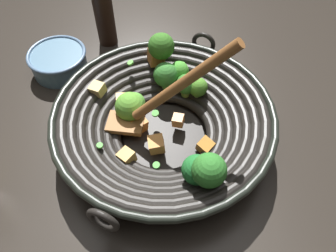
% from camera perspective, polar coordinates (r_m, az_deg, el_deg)
% --- Properties ---
extents(ground_plane, '(4.00, 4.00, 0.00)m').
position_cam_1_polar(ground_plane, '(0.67, -0.71, -2.10)').
color(ground_plane, '#28231E').
extents(wok, '(0.41, 0.41, 0.25)m').
position_cam_1_polar(wok, '(0.62, -0.73, 0.93)').
color(wok, black).
rests_on(wok, ground).
extents(soy_sauce_bottle, '(0.05, 0.05, 0.20)m').
position_cam_1_polar(soy_sauce_bottle, '(0.84, -10.91, 18.35)').
color(soy_sauce_bottle, black).
rests_on(soy_sauce_bottle, ground).
extents(prep_bowl, '(0.13, 0.13, 0.05)m').
position_cam_1_polar(prep_bowl, '(0.82, -18.23, 10.51)').
color(prep_bowl, slate).
rests_on(prep_bowl, ground).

